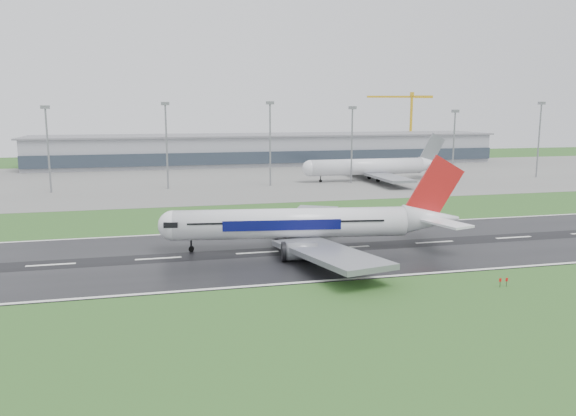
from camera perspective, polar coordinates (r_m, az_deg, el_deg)
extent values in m
plane|color=#26521E|center=(130.70, 14.48, -3.37)|extent=(520.00, 520.00, 0.00)
cube|color=black|center=(130.69, 14.48, -3.35)|extent=(400.00, 45.00, 0.10)
cube|color=slate|center=(246.47, 0.86, 3.14)|extent=(400.00, 130.00, 0.08)
cube|color=gray|center=(304.01, -1.93, 5.86)|extent=(240.00, 36.00, 15.00)
cylinder|color=gray|center=(215.64, -22.92, 5.26)|extent=(0.64, 0.64, 29.19)
cylinder|color=gray|center=(212.72, -12.08, 5.94)|extent=(0.64, 0.64, 30.46)
cylinder|color=gray|center=(217.05, -1.80, 6.28)|extent=(0.64, 0.64, 30.79)
cylinder|color=gray|center=(225.97, 6.42, 6.14)|extent=(0.64, 0.64, 28.99)
cylinder|color=gray|center=(244.54, 16.28, 5.93)|extent=(0.64, 0.64, 27.63)
cylinder|color=gray|center=(266.50, 23.86, 6.14)|extent=(0.64, 0.64, 30.91)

